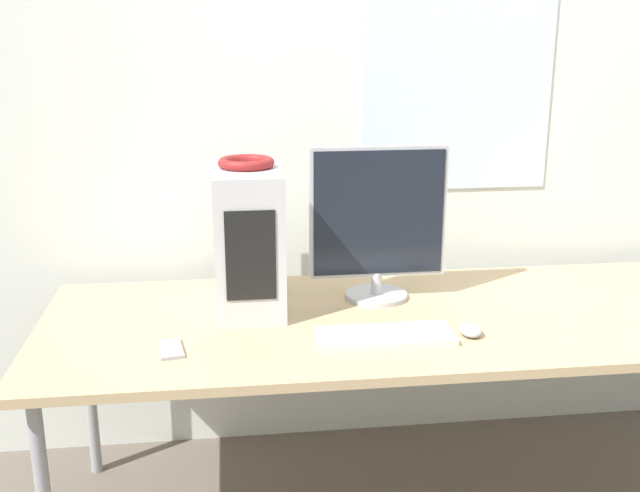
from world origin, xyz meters
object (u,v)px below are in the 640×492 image
Objects in this scene: monitor_main at (378,222)px; cell_phone at (171,349)px; keyboard at (385,336)px; mouse at (470,330)px; pc_tower at (248,238)px; headphones at (246,163)px.

cell_phone is (-0.66, -0.36, -0.26)m from monitor_main.
monitor_main is 0.44m from keyboard.
keyboard is at bearing 179.08° from mouse.
mouse is at bearing -28.11° from pc_tower.
pc_tower is at bearing 151.89° from mouse.
headphones is at bearing 90.00° from pc_tower.
mouse is 0.61× the size of cell_phone.
cell_phone is at bearing -179.63° from keyboard.
pc_tower is at bearing -177.94° from monitor_main.
cell_phone is (-0.62, -0.00, -0.01)m from keyboard.
mouse reaches higher than cell_phone.
monitor_main reaches higher than cell_phone.
keyboard is (-0.05, -0.35, -0.25)m from monitor_main.
pc_tower is 0.43m from monitor_main.
cell_phone is at bearing 179.99° from mouse.
monitor_main reaches higher than headphones.
monitor_main is 6.01× the size of mouse.
headphones reaches higher than keyboard.
monitor_main reaches higher than pc_tower.
pc_tower reaches higher than cell_phone.
monitor_main is at bearing 19.10° from cell_phone.
headphones is 2.07× the size of mouse.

